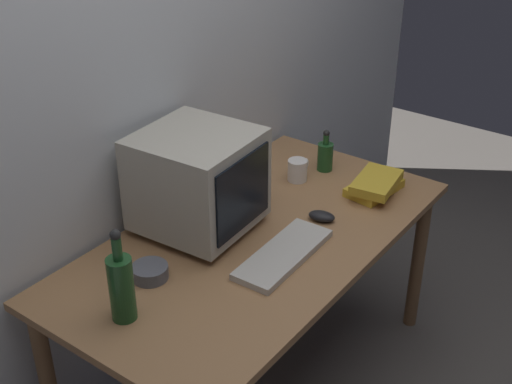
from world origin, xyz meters
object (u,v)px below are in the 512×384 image
book_stack (375,185)px  mug (298,170)px  crt_monitor (198,181)px  computer_mouse (322,216)px  cd_spindle (150,272)px  keyboard (283,254)px  bottle_short (325,155)px  bottle_tall (121,286)px

book_stack → mug: 0.32m
crt_monitor → computer_mouse: size_ratio=4.12×
book_stack → mug: mug is taller
book_stack → cd_spindle: book_stack is taller
keyboard → bottle_short: bottle_short is taller
crt_monitor → mug: (0.52, -0.09, -0.15)m
computer_mouse → bottle_short: 0.42m
bottle_tall → mug: size_ratio=2.58×
crt_monitor → book_stack: (0.61, -0.39, -0.16)m
keyboard → computer_mouse: (0.28, 0.02, 0.01)m
crt_monitor → book_stack: crt_monitor is taller
crt_monitor → bottle_short: (0.66, -0.13, -0.13)m
crt_monitor → book_stack: bearing=-32.8°
crt_monitor → bottle_tall: 0.54m
book_stack → bottle_tall: bearing=167.6°
bottle_tall → cd_spindle: bottle_tall is taller
computer_mouse → keyboard: bearing=169.4°
bottle_tall → cd_spindle: 0.22m
keyboard → mug: bearing=26.3°
keyboard → mug: size_ratio=3.50×
keyboard → bottle_tall: bottle_tall is taller
crt_monitor → cd_spindle: 0.38m
bottle_tall → bottle_short: bearing=0.9°
bottle_short → mug: size_ratio=1.52×
book_stack → cd_spindle: bearing=160.9°
computer_mouse → bottle_tall: bearing=152.5°
mug → cd_spindle: mug is taller
mug → bottle_tall: bearing=-176.7°
crt_monitor → bottle_tall: size_ratio=1.33×
keyboard → bottle_tall: bearing=157.1°
keyboard → book_stack: book_stack is taller
crt_monitor → mug: 0.55m
keyboard → bottle_tall: (-0.54, 0.21, 0.10)m
computer_mouse → cd_spindle: cd_spindle is taller
computer_mouse → book_stack: size_ratio=0.38×
mug → cd_spindle: bearing=178.9°
computer_mouse → bottle_tall: bottle_tall is taller
crt_monitor → mug: size_ratio=3.43×
crt_monitor → book_stack: size_ratio=1.54×
computer_mouse → mug: (0.21, 0.25, 0.03)m
book_stack → cd_spindle: 0.99m
crt_monitor → bottle_tall: (-0.52, -0.15, -0.08)m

